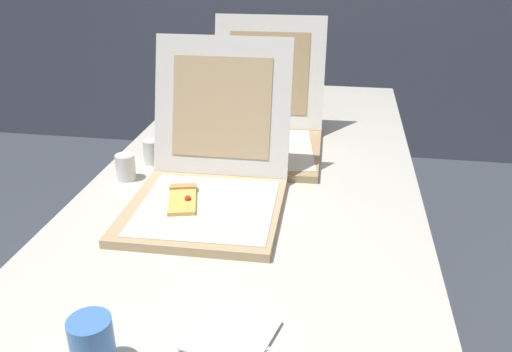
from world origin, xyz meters
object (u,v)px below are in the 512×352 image
at_px(cup_white_mid, 152,152).
at_px(table, 258,188).
at_px(pizza_box_front, 208,185).
at_px(pizza_box_middle, 261,132).
at_px(cup_white_near_center, 126,167).
at_px(napkin_pile, 230,333).
at_px(cup_printed_front, 92,344).
at_px(cup_white_far, 205,118).

bearing_deg(cup_white_mid, table, -3.51).
height_order(pizza_box_front, cup_white_mid, pizza_box_front).
distance_m(pizza_box_middle, cup_white_near_center, 0.45).
relative_size(pizza_box_front, napkin_pile, 2.94).
height_order(table, cup_printed_front, cup_printed_front).
xyz_separation_m(cup_white_mid, napkin_pile, (0.39, -0.70, -0.03)).
xyz_separation_m(table, pizza_box_front, (-0.10, -0.21, 0.10)).
xyz_separation_m(cup_white_near_center, napkin_pile, (0.42, -0.58, -0.03)).
distance_m(pizza_box_front, cup_white_mid, 0.33).
bearing_deg(cup_white_mid, cup_white_far, 77.39).
relative_size(table, cup_white_far, 26.99).
bearing_deg(cup_white_near_center, pizza_box_middle, 40.67).
distance_m(pizza_box_front, pizza_box_middle, 0.41).
distance_m(pizza_box_middle, napkin_pile, 0.88).
bearing_deg(napkin_pile, cup_white_mid, 118.80).
xyz_separation_m(pizza_box_middle, cup_white_far, (-0.23, 0.17, -0.02)).
height_order(pizza_box_middle, cup_white_mid, pizza_box_middle).
xyz_separation_m(cup_printed_front, napkin_pile, (0.20, 0.11, -0.04)).
bearing_deg(cup_white_near_center, cup_printed_front, -72.07).
bearing_deg(pizza_box_middle, cup_printed_front, -98.28).
relative_size(cup_white_near_center, napkin_pile, 0.43).
bearing_deg(cup_white_far, cup_white_near_center, -103.67).
xyz_separation_m(pizza_box_middle, cup_white_near_center, (-0.34, -0.29, -0.02)).
distance_m(pizza_box_middle, cup_white_mid, 0.35).
bearing_deg(cup_white_near_center, pizza_box_front, -22.39).
xyz_separation_m(table, cup_white_near_center, (-0.36, -0.10, 0.09)).
bearing_deg(cup_white_mid, cup_printed_front, -77.02).
distance_m(pizza_box_front, cup_white_far, 0.59).
bearing_deg(cup_white_far, napkin_pile, -73.37).
relative_size(table, cup_white_near_center, 26.99).
height_order(table, cup_white_far, cup_white_far).
bearing_deg(cup_white_mid, cup_white_near_center, -106.55).
height_order(pizza_box_middle, cup_white_near_center, pizza_box_middle).
relative_size(cup_white_far, napkin_pile, 0.43).
bearing_deg(napkin_pile, cup_white_far, 106.63).
height_order(pizza_box_middle, cup_white_far, pizza_box_middle).
xyz_separation_m(pizza_box_middle, napkin_pile, (0.08, -0.88, -0.05)).
bearing_deg(cup_printed_front, cup_white_near_center, 107.93).
relative_size(pizza_box_middle, cup_white_mid, 6.84).
relative_size(cup_white_far, cup_white_near_center, 1.00).
xyz_separation_m(table, napkin_pile, (0.06, -0.68, 0.05)).
bearing_deg(cup_white_far, table, -55.18).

